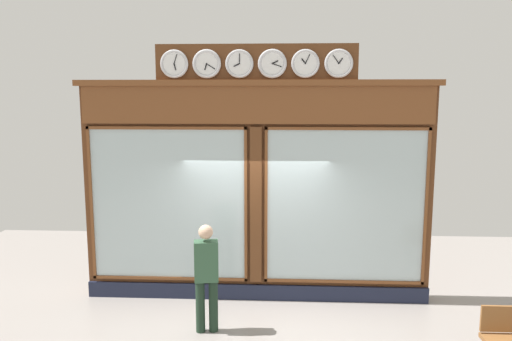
# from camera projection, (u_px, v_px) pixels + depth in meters

# --- Properties ---
(shop_facade) EXTENTS (6.16, 0.42, 4.45)m
(shop_facade) POSITION_uv_depth(u_px,v_px,m) (256.00, 188.00, 8.62)
(shop_facade) COLOR #5B3319
(shop_facade) RESTS_ON ground_plane
(pedestrian) EXTENTS (0.39, 0.28, 1.69)m
(pedestrian) POSITION_uv_depth(u_px,v_px,m) (206.00, 274.00, 7.46)
(pedestrian) COLOR #1C2F21
(pedestrian) RESTS_ON ground_plane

